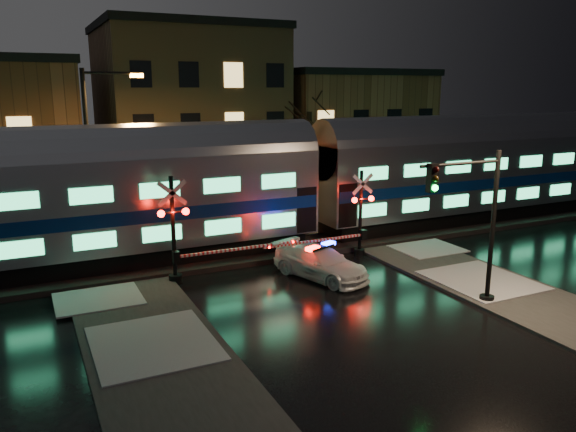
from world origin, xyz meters
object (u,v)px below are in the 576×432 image
at_px(crossing_signal_right, 355,222).
at_px(streetlight, 94,147).
at_px(traffic_light, 475,227).
at_px(police_car, 321,263).
at_px(crossing_signal_left, 183,239).

distance_m(crossing_signal_right, streetlight, 12.65).
bearing_deg(streetlight, crossing_signal_right, -33.21).
height_order(crossing_signal_right, traffic_light, traffic_light).
height_order(police_car, streetlight, streetlight).
xyz_separation_m(police_car, crossing_signal_right, (2.81, 1.91, 0.99)).
bearing_deg(crossing_signal_left, police_car, -20.48).
relative_size(crossing_signal_right, crossing_signal_left, 0.92).
distance_m(crossing_signal_right, traffic_light, 7.11).
relative_size(crossing_signal_right, traffic_light, 1.01).
bearing_deg(crossing_signal_left, traffic_light, -39.90).
distance_m(police_car, crossing_signal_left, 5.61).
bearing_deg(streetlight, crossing_signal_left, -71.20).
height_order(crossing_signal_left, traffic_light, traffic_light).
distance_m(police_car, crossing_signal_right, 3.54).
bearing_deg(crossing_signal_right, crossing_signal_left, 179.95).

